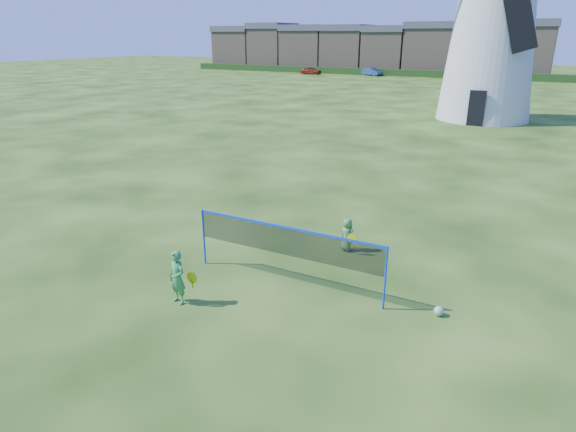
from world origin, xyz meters
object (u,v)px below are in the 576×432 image
(windmill, at_px, (494,20))
(car_right, at_px, (372,72))
(player_boy, at_px, (347,235))
(badminton_net, at_px, (286,242))
(play_ball, at_px, (439,311))
(car_left, at_px, (311,71))
(player_girl, at_px, (177,278))

(windmill, distance_m, car_right, 42.31)
(windmill, distance_m, player_boy, 27.34)
(windmill, xyz_separation_m, badminton_net, (-0.65, -29.22, -5.69))
(windmill, relative_size, badminton_net, 4.04)
(play_ball, relative_size, car_right, 0.06)
(car_right, bearing_deg, car_left, 125.85)
(windmill, bearing_deg, play_ball, -84.03)
(player_boy, height_order, car_right, car_right)
(windmill, relative_size, player_boy, 21.11)
(windmill, xyz_separation_m, player_girl, (-2.41, -31.18, -6.18))
(player_girl, height_order, car_left, player_girl)
(player_girl, bearing_deg, car_right, 117.59)
(play_ball, xyz_separation_m, car_right, (-23.92, 65.15, 0.46))
(windmill, xyz_separation_m, car_right, (-20.90, 36.24, -6.26))
(play_ball, bearing_deg, badminton_net, -175.15)
(play_ball, bearing_deg, car_right, 110.16)
(windmill, distance_m, badminton_net, 29.78)
(player_boy, xyz_separation_m, play_ball, (3.09, -2.31, -0.37))
(player_boy, height_order, play_ball, player_boy)
(windmill, relative_size, play_ball, 92.65)
(badminton_net, height_order, play_ball, badminton_net)
(car_left, bearing_deg, play_ball, -155.50)
(player_boy, relative_size, play_ball, 4.39)
(badminton_net, relative_size, player_boy, 5.23)
(player_girl, relative_size, car_left, 0.38)
(play_ball, height_order, car_left, car_left)
(windmill, distance_m, player_girl, 31.88)
(badminton_net, distance_m, car_right, 68.53)
(play_ball, distance_m, car_right, 69.41)
(player_girl, xyz_separation_m, player_boy, (2.34, 4.58, -0.16))
(car_left, relative_size, car_right, 1.00)
(windmill, xyz_separation_m, car_left, (-30.33, 34.16, -6.24))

